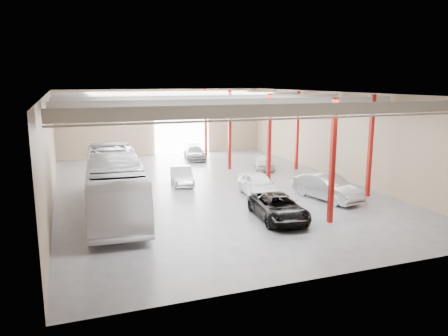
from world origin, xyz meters
TOP-DOWN VIEW (x-y plane):
  - depot_shell at (0.13, 0.48)m, footprint 22.12×32.12m
  - coach_bus at (-7.39, -3.80)m, footprint 3.94×13.32m
  - black_sedan at (1.26, -8.57)m, footprint 2.99×5.45m
  - car_row_a at (2.35, -3.37)m, footprint 2.41×4.97m
  - car_row_b at (-1.73, 1.83)m, footprint 1.94×4.26m
  - car_row_c at (2.28, 12.00)m, footprint 2.53×4.86m
  - car_right_near at (6.35, -5.82)m, footprint 2.81×5.43m
  - car_right_far at (6.78, 5.14)m, footprint 2.92×4.47m

SIDE VIEW (x-z plane):
  - car_row_c at x=2.28m, z-range 0.00..1.34m
  - car_row_b at x=-1.73m, z-range 0.00..1.35m
  - car_right_far at x=6.78m, z-range 0.00..1.41m
  - black_sedan at x=1.26m, z-range 0.00..1.45m
  - car_row_a at x=2.35m, z-range 0.00..1.63m
  - car_right_near at x=6.35m, z-range 0.00..1.70m
  - coach_bus at x=-7.39m, z-range 0.00..3.66m
  - depot_shell at x=0.13m, z-range 1.44..8.51m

